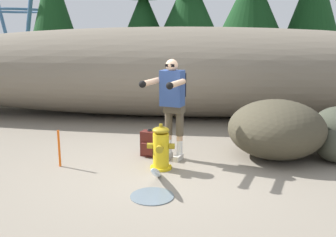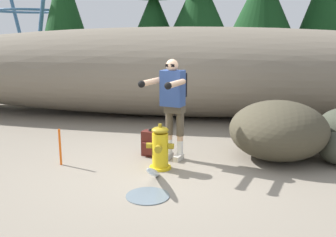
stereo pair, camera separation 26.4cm
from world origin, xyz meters
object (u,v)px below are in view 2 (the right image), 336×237
Objects in this scene: spare_backpack at (151,144)px; survey_stake at (60,147)px; utility_worker at (173,97)px; boulder_large at (278,130)px; fire_hydrant at (160,148)px.

spare_backpack is 1.53m from survey_stake.
utility_worker is 2.83× the size of survey_stake.
utility_worker is 1.88m from boulder_large.
fire_hydrant is 1.63m from survey_stake.
fire_hydrant is 0.43× the size of boulder_large.
survey_stake is (-1.37, -0.68, 0.08)m from spare_backpack.
spare_backpack is at bearing 26.32° from survey_stake.
utility_worker is at bearing -169.44° from boulder_large.
boulder_large is 3.64m from survey_stake.
fire_hydrant is at bearing 1.31° from survey_stake.
survey_stake is at bearing -47.10° from spare_backpack.
boulder_large reaches higher than spare_backpack.
spare_backpack is (-0.26, 0.64, -0.12)m from fire_hydrant.
fire_hydrant is 0.43× the size of utility_worker.
fire_hydrant is 0.88m from utility_worker.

